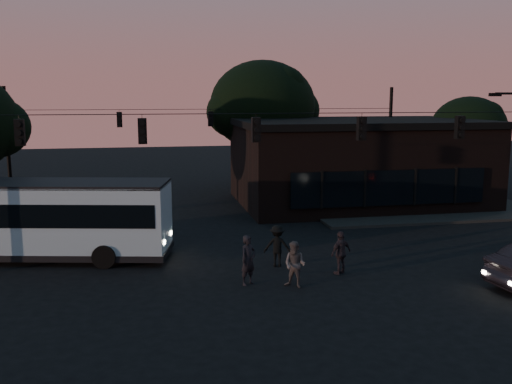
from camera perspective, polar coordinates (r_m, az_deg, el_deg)
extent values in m
plane|color=black|center=(20.37, 2.20, -10.22)|extent=(120.00, 120.00, 0.00)
cube|color=black|center=(37.18, 15.37, -1.31)|extent=(14.00, 10.00, 0.15)
cube|color=black|center=(37.42, 10.06, 2.71)|extent=(15.00, 10.00, 5.00)
cube|color=black|center=(37.19, 10.18, 6.84)|extent=(15.40, 10.40, 0.40)
cube|color=black|center=(32.84, 13.22, 0.42)|extent=(11.50, 0.18, 2.00)
cylinder|color=black|center=(41.80, 0.64, 2.88)|extent=(0.44, 0.44, 4.00)
ellipsoid|color=black|center=(41.51, 0.65, 8.65)|extent=(7.60, 7.60, 6.46)
cylinder|color=black|center=(43.30, 20.24, 1.86)|extent=(0.44, 0.44, 3.00)
ellipsoid|color=black|center=(43.02, 20.49, 6.02)|extent=(5.20, 5.20, 4.42)
cylinder|color=black|center=(23.08, 0.00, 7.86)|extent=(26.00, 0.03, 0.03)
cube|color=black|center=(23.14, -22.55, 5.52)|extent=(0.34, 0.30, 1.00)
cube|color=black|center=(22.68, -11.29, 5.99)|extent=(0.34, 0.30, 1.00)
cube|color=black|center=(23.11, 0.00, 6.24)|extent=(0.34, 0.30, 1.00)
cube|color=black|center=(24.38, 10.50, 6.26)|extent=(0.34, 0.30, 1.00)
cube|color=black|center=(26.36, 19.69, 6.11)|extent=(0.34, 0.30, 1.00)
cylinder|color=black|center=(39.71, -23.57, 4.26)|extent=(0.24, 0.24, 7.50)
cylinder|color=black|center=(42.51, 13.22, 5.11)|extent=(0.24, 0.24, 7.50)
cylinder|color=black|center=(38.91, -4.58, 8.26)|extent=(26.00, 0.03, 0.03)
cube|color=black|center=(38.70, -13.49, 7.06)|extent=(0.34, 0.30, 1.00)
cube|color=black|center=(38.93, -4.57, 7.30)|extent=(0.34, 0.30, 1.00)
cube|color=black|center=(40.06, 4.06, 7.38)|extent=(0.34, 0.30, 1.00)
cube|color=#9FBBCA|center=(26.02, -21.78, -2.24)|extent=(12.06, 5.08, 2.78)
cube|color=black|center=(25.97, -21.82, -1.67)|extent=(11.61, 5.02, 0.96)
cube|color=black|center=(25.79, -21.97, 0.78)|extent=(12.06, 5.08, 0.16)
cube|color=black|center=(26.35, -21.58, -5.43)|extent=(12.17, 5.16, 0.27)
cylinder|color=black|center=(23.95, -14.96, -6.29)|extent=(1.00, 0.46, 0.96)
cylinder|color=black|center=(26.44, -13.38, -4.72)|extent=(1.00, 0.46, 0.96)
imported|color=black|center=(21.12, -0.78, -6.83)|extent=(0.81, 0.75, 1.86)
imported|color=#494243|center=(20.90, 3.91, -7.26)|extent=(1.05, 1.03, 1.71)
imported|color=black|center=(22.60, 8.48, -6.02)|extent=(1.09, 0.83, 1.72)
imported|color=black|center=(23.37, 2.16, -5.38)|extent=(1.24, 0.90, 1.72)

